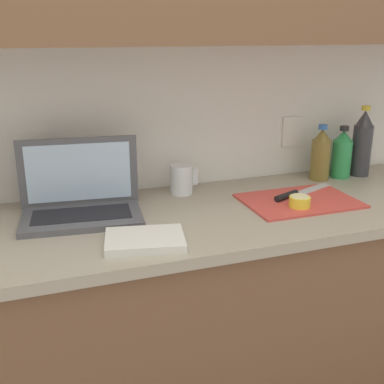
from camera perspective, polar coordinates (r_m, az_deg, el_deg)
name	(u,v)px	position (r m, az deg, el deg)	size (l,w,h in m)	color
counter_unit	(145,338)	(1.74, -5.58, -16.80)	(2.39, 0.62, 0.89)	brown
laptop	(81,198)	(1.58, -13.05, -0.75)	(0.40, 0.27, 0.24)	#515156
cutting_board	(299,201)	(1.72, 12.58, -1.02)	(0.39, 0.27, 0.01)	#D1473D
knife	(294,194)	(1.75, 11.98, -0.21)	(0.29, 0.14, 0.02)	silver
lemon_half_cut	(300,201)	(1.65, 12.64, -1.10)	(0.07, 0.07, 0.04)	yellow
bottle_green_soda	(321,155)	(1.98, 15.00, 4.27)	(0.08, 0.08, 0.22)	olive
bottle_oil_tall	(342,154)	(2.04, 17.33, 4.28)	(0.08, 0.08, 0.21)	#2D934C
bottle_water_clear	(362,144)	(2.09, 19.51, 5.40)	(0.08, 0.08, 0.29)	#333338
measuring_cup	(182,179)	(1.76, -1.23, 1.51)	(0.10, 0.08, 0.11)	silver
dish_towel	(145,240)	(1.36, -5.61, -5.69)	(0.22, 0.16, 0.02)	silver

